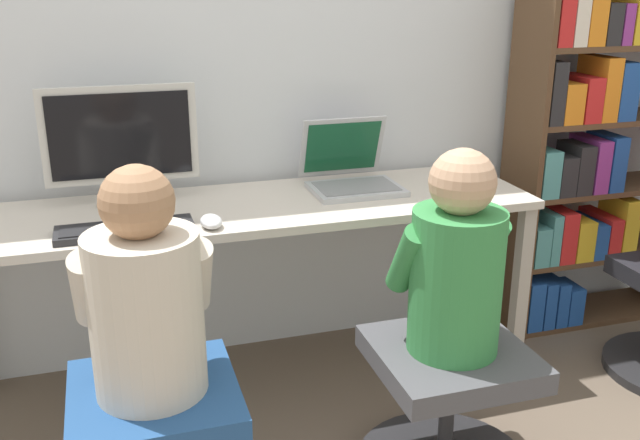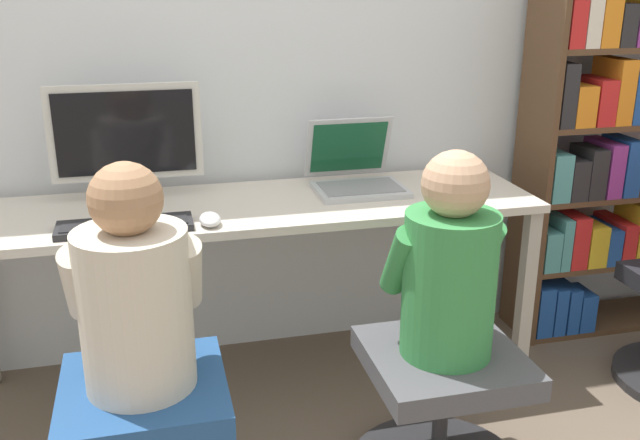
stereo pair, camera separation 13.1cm
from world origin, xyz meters
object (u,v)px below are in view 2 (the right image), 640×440
object	(u,v)px
office_chair_right	(441,411)
person_at_monitor	(134,293)
desktop_monitor	(126,142)
keyboard	(125,225)
person_at_laptop	(449,267)
bookshelf	(603,156)
laptop	(356,175)

from	to	relation	value
office_chair_right	person_at_monitor	size ratio (longest dim) A/B	0.88
desktop_monitor	keyboard	world-z (taller)	desktop_monitor
desktop_monitor	person_at_laptop	world-z (taller)	desktop_monitor
person_at_laptop	bookshelf	xyz separation A→B (m)	(1.04, 0.80, 0.07)
laptop	bookshelf	xyz separation A→B (m)	(1.09, 0.02, 0.01)
office_chair_right	person_at_monitor	distance (m)	1.00
desktop_monitor	office_chair_right	world-z (taller)	desktop_monitor
person_at_monitor	person_at_laptop	size ratio (longest dim) A/B	1.02
person_at_monitor	desktop_monitor	bearing A→B (deg)	90.54
laptop	keyboard	distance (m)	0.90
keyboard	office_chair_right	world-z (taller)	keyboard
laptop	bookshelf	size ratio (longest dim) A/B	0.22
office_chair_right	keyboard	bearing A→B (deg)	150.54
desktop_monitor	office_chair_right	size ratio (longest dim) A/B	0.96
person_at_monitor	person_at_laptop	xyz separation A→B (m)	(0.88, -0.04, 0.00)
laptop	person_at_laptop	size ratio (longest dim) A/B	0.55
person_at_laptop	person_at_monitor	bearing A→B (deg)	177.60
laptop	keyboard	xyz separation A→B (m)	(-0.86, -0.27, -0.04)
person_at_laptop	laptop	bearing A→B (deg)	93.64
person_at_monitor	bookshelf	distance (m)	2.06
person_at_laptop	bookshelf	world-z (taller)	bookshelf
keyboard	desktop_monitor	bearing A→B (deg)	86.53
laptop	office_chair_right	distance (m)	0.95
desktop_monitor	bookshelf	xyz separation A→B (m)	(1.92, -0.02, -0.16)
person_at_monitor	bookshelf	size ratio (longest dim) A/B	0.40
person_at_monitor	bookshelf	world-z (taller)	bookshelf
keyboard	person_at_laptop	distance (m)	1.04
laptop	person_at_laptop	world-z (taller)	person_at_laptop
person_at_laptop	bookshelf	size ratio (longest dim) A/B	0.40
laptop	person_at_monitor	distance (m)	1.11
person_at_laptop	office_chair_right	bearing A→B (deg)	-90.00
keyboard	person_at_monitor	xyz separation A→B (m)	(0.03, -0.47, -0.03)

